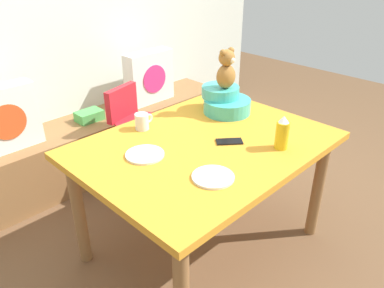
{
  "coord_description": "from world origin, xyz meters",
  "views": [
    {
      "loc": [
        -1.36,
        -1.25,
        1.71
      ],
      "look_at": [
        0.0,
        0.1,
        0.69
      ],
      "focal_mm": 35.6,
      "sensor_mm": 36.0,
      "label": 1
    }
  ],
  "objects_px": {
    "pillow_floral_left": "(4,119)",
    "dining_table": "(205,157)",
    "dinner_plate_far": "(213,177)",
    "coffee_mug": "(142,121)",
    "highchair": "(137,125)",
    "dinner_plate_near": "(145,155)",
    "ketchup_bottle": "(282,133)",
    "cell_phone": "(229,142)",
    "pillow_floral_right": "(149,77)",
    "book_stack": "(89,116)",
    "teddy_bear": "(226,70)",
    "infant_seat_teal": "(225,101)"
  },
  "relations": [
    {
      "from": "pillow_floral_left",
      "to": "dining_table",
      "type": "distance_m",
      "value": 1.39
    },
    {
      "from": "dining_table",
      "to": "dinner_plate_far",
      "type": "relative_size",
      "value": 6.8
    },
    {
      "from": "coffee_mug",
      "to": "dinner_plate_far",
      "type": "bearing_deg",
      "value": -98.82
    },
    {
      "from": "pillow_floral_left",
      "to": "highchair",
      "type": "distance_m",
      "value": 0.89
    },
    {
      "from": "highchair",
      "to": "dinner_plate_near",
      "type": "distance_m",
      "value": 0.89
    },
    {
      "from": "pillow_floral_left",
      "to": "highchair",
      "type": "height_order",
      "value": "pillow_floral_left"
    },
    {
      "from": "ketchup_bottle",
      "to": "coffee_mug",
      "type": "xyz_separation_m",
      "value": [
        -0.37,
        0.71,
        -0.04
      ]
    },
    {
      "from": "cell_phone",
      "to": "highchair",
      "type": "bearing_deg",
      "value": 36.12
    },
    {
      "from": "pillow_floral_left",
      "to": "dinner_plate_near",
      "type": "distance_m",
      "value": 1.16
    },
    {
      "from": "pillow_floral_right",
      "to": "book_stack",
      "type": "bearing_deg",
      "value": 178.02
    },
    {
      "from": "teddy_bear",
      "to": "ketchup_bottle",
      "type": "height_order",
      "value": "teddy_bear"
    },
    {
      "from": "dining_table",
      "to": "dinner_plate_near",
      "type": "bearing_deg",
      "value": 160.49
    },
    {
      "from": "pillow_floral_right",
      "to": "dinner_plate_far",
      "type": "bearing_deg",
      "value": -119.55
    },
    {
      "from": "pillow_floral_right",
      "to": "highchair",
      "type": "bearing_deg",
      "value": -138.55
    },
    {
      "from": "ketchup_bottle",
      "to": "coffee_mug",
      "type": "relative_size",
      "value": 1.54
    },
    {
      "from": "dining_table",
      "to": "infant_seat_teal",
      "type": "distance_m",
      "value": 0.48
    },
    {
      "from": "book_stack",
      "to": "highchair",
      "type": "distance_m",
      "value": 0.46
    },
    {
      "from": "pillow_floral_left",
      "to": "highchair",
      "type": "xyz_separation_m",
      "value": [
        0.77,
        -0.42,
        -0.16
      ]
    },
    {
      "from": "pillow_floral_left",
      "to": "ketchup_bottle",
      "type": "relative_size",
      "value": 2.38
    },
    {
      "from": "coffee_mug",
      "to": "cell_phone",
      "type": "distance_m",
      "value": 0.52
    },
    {
      "from": "pillow_floral_right",
      "to": "book_stack",
      "type": "relative_size",
      "value": 2.2
    },
    {
      "from": "pillow_floral_left",
      "to": "infant_seat_teal",
      "type": "xyz_separation_m",
      "value": [
        1.02,
        -1.04,
        0.13
      ]
    },
    {
      "from": "teddy_bear",
      "to": "dinner_plate_near",
      "type": "distance_m",
      "value": 0.78
    },
    {
      "from": "highchair",
      "to": "dinner_plate_far",
      "type": "bearing_deg",
      "value": -109.44
    },
    {
      "from": "cell_phone",
      "to": "book_stack",
      "type": "bearing_deg",
      "value": 42.91
    },
    {
      "from": "highchair",
      "to": "ketchup_bottle",
      "type": "relative_size",
      "value": 4.27
    },
    {
      "from": "coffee_mug",
      "to": "cell_phone",
      "type": "height_order",
      "value": "coffee_mug"
    },
    {
      "from": "pillow_floral_right",
      "to": "teddy_bear",
      "type": "relative_size",
      "value": 1.76
    },
    {
      "from": "highchair",
      "to": "dinner_plate_far",
      "type": "relative_size",
      "value": 3.95
    },
    {
      "from": "book_stack",
      "to": "dinner_plate_far",
      "type": "distance_m",
      "value": 1.58
    },
    {
      "from": "dining_table",
      "to": "teddy_bear",
      "type": "bearing_deg",
      "value": 26.72
    },
    {
      "from": "pillow_floral_right",
      "to": "dinner_plate_far",
      "type": "relative_size",
      "value": 2.2
    },
    {
      "from": "teddy_bear",
      "to": "ketchup_bottle",
      "type": "xyz_separation_m",
      "value": [
        -0.16,
        -0.53,
        -0.19
      ]
    },
    {
      "from": "ketchup_bottle",
      "to": "cell_phone",
      "type": "relative_size",
      "value": 1.28
    },
    {
      "from": "ketchup_bottle",
      "to": "pillow_floral_right",
      "type": "bearing_deg",
      "value": 76.16
    },
    {
      "from": "pillow_floral_right",
      "to": "ketchup_bottle",
      "type": "xyz_separation_m",
      "value": [
        -0.39,
        -1.57,
        0.15
      ]
    },
    {
      "from": "book_stack",
      "to": "coffee_mug",
      "type": "relative_size",
      "value": 1.67
    },
    {
      "from": "dining_table",
      "to": "ketchup_bottle",
      "type": "xyz_separation_m",
      "value": [
        0.24,
        -0.33,
        0.18
      ]
    },
    {
      "from": "ketchup_bottle",
      "to": "cell_phone",
      "type": "height_order",
      "value": "ketchup_bottle"
    },
    {
      "from": "ketchup_bottle",
      "to": "dinner_plate_near",
      "type": "distance_m",
      "value": 0.72
    },
    {
      "from": "highchair",
      "to": "dinner_plate_far",
      "type": "distance_m",
      "value": 1.19
    },
    {
      "from": "highchair",
      "to": "coffee_mug",
      "type": "xyz_separation_m",
      "value": [
        -0.29,
        -0.45,
        0.27
      ]
    },
    {
      "from": "highchair",
      "to": "dinner_plate_near",
      "type": "bearing_deg",
      "value": -124.02
    },
    {
      "from": "coffee_mug",
      "to": "pillow_floral_left",
      "type": "bearing_deg",
      "value": 118.9
    },
    {
      "from": "pillow_floral_left",
      "to": "coffee_mug",
      "type": "bearing_deg",
      "value": -61.1
    },
    {
      "from": "highchair",
      "to": "dinner_plate_far",
      "type": "height_order",
      "value": "highchair"
    },
    {
      "from": "highchair",
      "to": "cell_phone",
      "type": "xyz_separation_m",
      "value": [
        -0.06,
        -0.92,
        0.22
      ]
    },
    {
      "from": "highchair",
      "to": "teddy_bear",
      "type": "xyz_separation_m",
      "value": [
        0.25,
        -0.62,
        0.5
      ]
    },
    {
      "from": "highchair",
      "to": "cell_phone",
      "type": "relative_size",
      "value": 5.49
    },
    {
      "from": "infant_seat_teal",
      "to": "cell_phone",
      "type": "distance_m",
      "value": 0.43
    }
  ]
}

